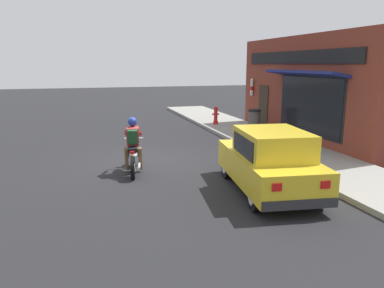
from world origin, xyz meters
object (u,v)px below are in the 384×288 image
at_px(motorcycle_with_rider, 133,149).
at_px(trash_bin, 254,120).
at_px(fire_hydrant, 216,116).
at_px(traffic_cone, 296,140).
at_px(car_hatchback, 269,162).

height_order(motorcycle_with_rider, trash_bin, motorcycle_with_rider).
bearing_deg(fire_hydrant, traffic_cone, -81.32).
bearing_deg(motorcycle_with_rider, fire_hydrant, 53.74).
xyz_separation_m(motorcycle_with_rider, fire_hydrant, (5.03, 6.86, -0.11)).
distance_m(traffic_cone, fire_hydrant, 6.01).
height_order(motorcycle_with_rider, fire_hydrant, motorcycle_with_rider).
xyz_separation_m(car_hatchback, fire_hydrant, (2.10, 9.52, -0.19)).
bearing_deg(traffic_cone, motorcycle_with_rider, -171.16).
bearing_deg(fire_hydrant, trash_bin, -69.18).
height_order(traffic_cone, trash_bin, trash_bin).
xyz_separation_m(motorcycle_with_rider, car_hatchback, (2.94, -2.66, 0.09)).
xyz_separation_m(traffic_cone, fire_hydrant, (-0.91, 5.94, 0.14)).
bearing_deg(fire_hydrant, car_hatchback, -102.41).
distance_m(trash_bin, fire_hydrant, 2.61).
xyz_separation_m(motorcycle_with_rider, traffic_cone, (5.94, 0.92, -0.25)).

